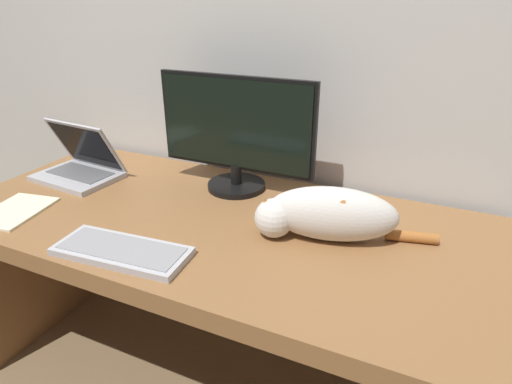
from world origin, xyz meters
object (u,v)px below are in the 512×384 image
Objects in this scene: laptop at (80,167)px; external_keyboard at (122,251)px; cat at (325,213)px; monitor at (236,134)px.

laptop is 0.63m from external_keyboard.
monitor is at bearing 138.43° from cat.
laptop is at bearing 163.84° from cat.
external_keyboard is at bearing -159.64° from cat.
cat is (0.48, 0.32, 0.07)m from external_keyboard.
laptop is at bearing 139.54° from external_keyboard.
monitor is 0.57m from external_keyboard.
cat is (0.39, -0.21, -0.13)m from monitor.
cat is at bearing 1.84° from laptop.
monitor is 0.64m from laptop.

